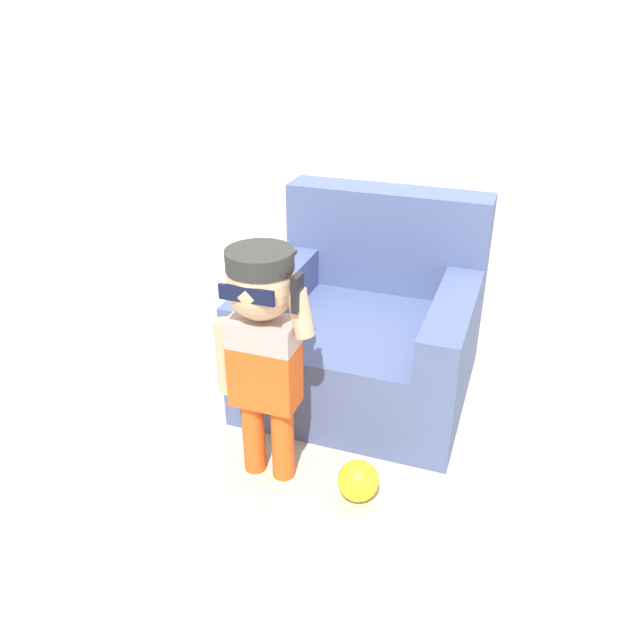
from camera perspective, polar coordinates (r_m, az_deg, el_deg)
name	(u,v)px	position (r m, az deg, el deg)	size (l,w,h in m)	color
ground_plane	(360,382)	(3.17, 3.68, -5.69)	(10.00, 10.00, 0.00)	#BCB29E
wall_back	(404,94)	(3.30, 7.70, 19.79)	(10.00, 0.05, 2.60)	silver
armchair	(367,327)	(3.02, 4.35, -0.61)	(1.00, 0.98, 0.91)	#475684
person_child	(263,333)	(2.28, -5.28, -1.19)	(0.40, 0.30, 0.97)	#E05119
side_table	(238,301)	(3.44, -7.48, 1.70)	(0.41, 0.41, 0.40)	white
toy_ball	(358,481)	(2.48, 3.51, -14.45)	(0.16, 0.16, 0.16)	yellow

